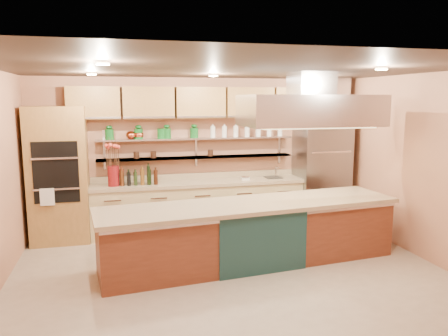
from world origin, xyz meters
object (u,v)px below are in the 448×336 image
object	(u,v)px
kitchen_scale	(245,178)
flower_vase	(113,176)
green_canister	(161,133)
island	(251,233)
refrigerator	(321,170)
copper_kettle	(131,135)

from	to	relation	value
kitchen_scale	flower_vase	bearing A→B (deg)	-161.93
flower_vase	green_canister	xyz separation A→B (m)	(0.86, 0.22, 0.70)
kitchen_scale	green_canister	bearing A→B (deg)	-170.22
green_canister	kitchen_scale	bearing A→B (deg)	-8.29
flower_vase	green_canister	world-z (taller)	green_canister
island	kitchen_scale	world-z (taller)	kitchen_scale
refrigerator	flower_vase	bearing A→B (deg)	179.85
refrigerator	copper_kettle	xyz separation A→B (m)	(-3.58, 0.23, 0.74)
green_canister	copper_kettle	bearing A→B (deg)	180.00
kitchen_scale	green_canister	size ratio (longest dim) A/B	0.84
island	kitchen_scale	size ratio (longest dim) A/B	29.58
flower_vase	copper_kettle	xyz separation A→B (m)	(0.33, 0.22, 0.68)
refrigerator	kitchen_scale	bearing A→B (deg)	179.63
refrigerator	green_canister	distance (m)	3.15
copper_kettle	green_canister	bearing A→B (deg)	0.00
copper_kettle	refrigerator	bearing A→B (deg)	-3.67
copper_kettle	kitchen_scale	bearing A→B (deg)	-6.13
island	flower_vase	world-z (taller)	flower_vase
refrigerator	kitchen_scale	distance (m)	1.54
refrigerator	kitchen_scale	xyz separation A→B (m)	(-1.54, 0.01, -0.08)
flower_vase	copper_kettle	bearing A→B (deg)	34.05
kitchen_scale	copper_kettle	bearing A→B (deg)	-168.07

